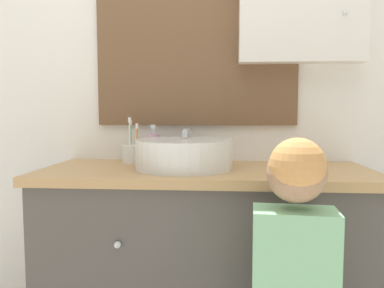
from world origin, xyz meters
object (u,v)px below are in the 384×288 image
Objects in this scene: sink_basin at (184,153)px; child_figure at (294,282)px; soap_dispenser at (154,147)px; toothbrush_holder at (132,153)px.

sink_basin is 0.62m from child_figure.
sink_basin is at bearing -48.70° from soap_dispenser.
sink_basin and child_figure have the same top height.
sink_basin is 0.44× the size of child_figure.
soap_dispenser is (0.10, 0.00, 0.02)m from toothbrush_holder.
child_figure is (0.35, -0.41, -0.32)m from sink_basin.
child_figure is at bearing -49.13° from soap_dispenser.
sink_basin is 2.15× the size of toothbrush_holder.
child_figure is at bearing -44.06° from toothbrush_holder.
sink_basin is at bearing 130.70° from child_figure.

